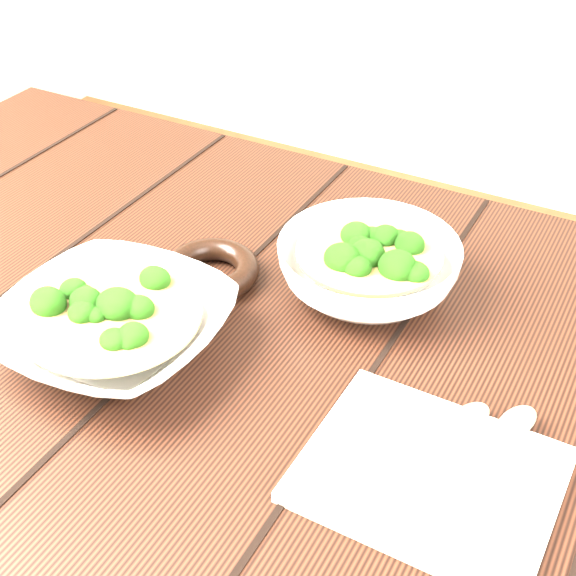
# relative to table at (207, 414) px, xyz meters

# --- Properties ---
(table) EXTENTS (1.20, 0.80, 0.75)m
(table) POSITION_rel_table_xyz_m (0.00, 0.00, 0.00)
(table) COLOR black
(table) RESTS_ON ground
(soup_bowl_front) EXTENTS (0.22, 0.22, 0.06)m
(soup_bowl_front) POSITION_rel_table_xyz_m (-0.06, -0.06, 0.15)
(soup_bowl_front) COLOR silver
(soup_bowl_front) RESTS_ON table
(soup_bowl_back) EXTENTS (0.24, 0.24, 0.07)m
(soup_bowl_back) POSITION_rel_table_xyz_m (0.12, 0.14, 0.15)
(soup_bowl_back) COLOR silver
(soup_bowl_back) RESTS_ON table
(trivet) EXTENTS (0.11, 0.11, 0.03)m
(trivet) POSITION_rel_table_xyz_m (-0.04, 0.08, 0.13)
(trivet) COLOR black
(trivet) RESTS_ON table
(napkin) EXTENTS (0.21, 0.17, 0.01)m
(napkin) POSITION_rel_table_xyz_m (0.27, -0.07, 0.13)
(napkin) COLOR beige
(napkin) RESTS_ON table
(spoon_left) EXTENTS (0.07, 0.17, 0.01)m
(spoon_left) POSITION_rel_table_xyz_m (0.27, -0.03, 0.13)
(spoon_left) COLOR #ADA798
(spoon_left) RESTS_ON napkin
(spoon_right) EXTENTS (0.06, 0.17, 0.01)m
(spoon_right) POSITION_rel_table_xyz_m (0.31, -0.02, 0.13)
(spoon_right) COLOR #ADA798
(spoon_right) RESTS_ON napkin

